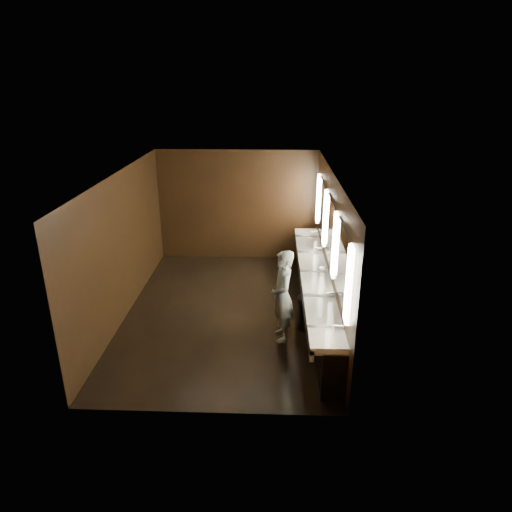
{
  "coord_description": "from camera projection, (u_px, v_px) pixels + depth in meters",
  "views": [
    {
      "loc": [
        0.9,
        -8.18,
        4.45
      ],
      "look_at": [
        0.59,
        0.0,
        1.22
      ],
      "focal_mm": 32.0,
      "sensor_mm": 36.0,
      "label": 1
    }
  ],
  "objects": [
    {
      "name": "person",
      "position": [
        282.0,
        296.0,
        8.03
      ],
      "size": [
        0.49,
        0.67,
        1.69
      ],
      "primitive_type": "imported",
      "rotation": [
        0.0,
        0.0,
        -1.42
      ],
      "color": "#9ABBE6",
      "rests_on": "floor"
    },
    {
      "name": "floor",
      "position": [
        227.0,
        311.0,
        9.27
      ],
      "size": [
        6.0,
        6.0,
        0.0
      ],
      "primitive_type": "plane",
      "color": "black",
      "rests_on": "ground"
    },
    {
      "name": "wall_right",
      "position": [
        330.0,
        248.0,
        8.68
      ],
      "size": [
        0.02,
        6.0,
        2.8
      ],
      "primitive_type": "cube",
      "color": "black",
      "rests_on": "floor"
    },
    {
      "name": "ceiling",
      "position": [
        224.0,
        174.0,
        8.24
      ],
      "size": [
        4.0,
        6.0,
        0.02
      ],
      "primitive_type": "cube",
      "color": "#2D2D2B",
      "rests_on": "wall_back"
    },
    {
      "name": "wall_front",
      "position": [
        202.0,
        327.0,
        5.96
      ],
      "size": [
        4.0,
        0.02,
        2.8
      ],
      "primitive_type": "cube",
      "color": "black",
      "rests_on": "floor"
    },
    {
      "name": "mirror_band",
      "position": [
        330.0,
        231.0,
        8.55
      ],
      "size": [
        0.06,
        5.03,
        1.15
      ],
      "color": "white",
      "rests_on": "wall_right"
    },
    {
      "name": "trash_bin",
      "position": [
        307.0,
        312.0,
        8.57
      ],
      "size": [
        0.51,
        0.51,
        0.63
      ],
      "primitive_type": "cylinder",
      "rotation": [
        0.0,
        0.0,
        0.32
      ],
      "color": "black",
      "rests_on": "floor"
    },
    {
      "name": "wall_left",
      "position": [
        123.0,
        245.0,
        8.82
      ],
      "size": [
        0.02,
        6.0,
        2.8
      ],
      "primitive_type": "cube",
      "color": "black",
      "rests_on": "floor"
    },
    {
      "name": "wall_back",
      "position": [
        237.0,
        206.0,
        11.54
      ],
      "size": [
        4.0,
        0.02,
        2.8
      ],
      "primitive_type": "cube",
      "color": "black",
      "rests_on": "floor"
    },
    {
      "name": "sink_counter",
      "position": [
        317.0,
        291.0,
        9.02
      ],
      "size": [
        0.55,
        5.4,
        1.01
      ],
      "color": "black",
      "rests_on": "floor"
    }
  ]
}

